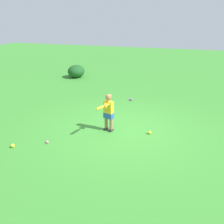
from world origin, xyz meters
TOP-DOWN VIEW (x-y plane):
  - ground_plane at (0.00, 0.00)m, footprint 40.00×40.00m
  - child_batter at (-0.45, -0.18)m, footprint 0.32×0.78m
  - play_ball_midfield at (-0.50, 2.62)m, footprint 0.10×0.10m
  - play_ball_behind_batter at (-1.69, -1.39)m, footprint 0.07×0.07m
  - play_ball_center_lawn at (-2.39, -1.86)m, footprint 0.10×0.10m
  - play_ball_far_right at (0.73, -0.03)m, footprint 0.09×0.09m
  - shrub_left_background at (-4.25, 5.46)m, footprint 0.87×1.00m

SIDE VIEW (x-z plane):
  - ground_plane at x=0.00m, z-range 0.00..0.00m
  - play_ball_behind_batter at x=-1.69m, z-range 0.00..0.07m
  - play_ball_far_right at x=0.73m, z-range 0.00..0.09m
  - play_ball_center_lawn at x=-2.39m, z-range 0.00..0.10m
  - play_ball_midfield at x=-0.50m, z-range 0.00..0.10m
  - shrub_left_background at x=-4.25m, z-range 0.00..0.66m
  - child_batter at x=-0.45m, z-range 0.11..1.19m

